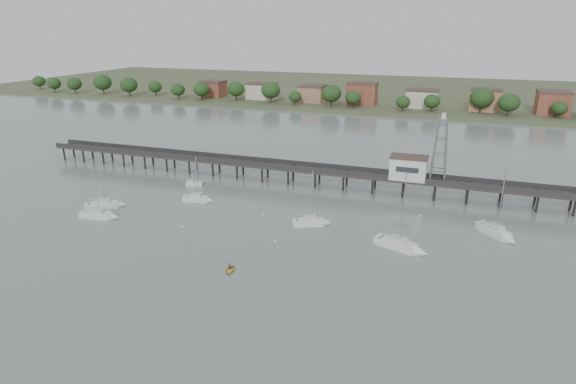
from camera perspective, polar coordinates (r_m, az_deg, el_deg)
name	(u,v)px	position (r m, az deg, el deg)	size (l,w,h in m)	color
ground_plane	(172,312)	(70.24, -13.60, -13.63)	(500.00, 500.00, 0.00)	slate
pier	(304,169)	(118.72, 1.90, 2.71)	(150.00, 5.00, 5.50)	#2D2823
pier_building	(408,168)	(113.25, 14.08, 2.83)	(8.40, 5.40, 5.30)	silver
lattice_tower	(440,151)	(111.78, 17.57, 4.66)	(3.20, 3.20, 15.50)	slate
sailboat_c	(315,222)	(95.18, 3.24, -3.58)	(7.35, 4.75, 11.86)	silver
sailboat_e	(500,234)	(97.91, 23.83, -4.63)	(7.42, 8.00, 13.96)	silver
sailboat_b	(201,199)	(109.17, -10.31, -0.83)	(6.74, 2.69, 11.00)	silver
sailboat_a	(103,215)	(105.34, -21.06, -2.60)	(7.92, 3.48, 12.70)	silver
sailboat_d	(406,247)	(87.18, 13.81, -6.38)	(9.42, 5.55, 14.88)	silver
sailboat_f	(110,205)	(111.08, -20.36, -1.41)	(7.92, 6.34, 13.19)	silver
white_tender	(194,184)	(120.61, -11.11, 0.97)	(4.23, 2.95, 1.52)	silver
yellow_dinghy	(230,271)	(78.86, -6.91, -9.31)	(2.03, 0.59, 2.84)	gold
dinghy_occupant	(230,271)	(78.86, -6.91, -9.31)	(0.44, 1.20, 0.29)	black
mooring_buoys	(251,219)	(98.33, -4.45, -3.20)	(64.46, 22.05, 0.39)	beige
far_shore	(398,91)	(292.44, 12.93, 11.55)	(500.00, 170.00, 10.40)	#475133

